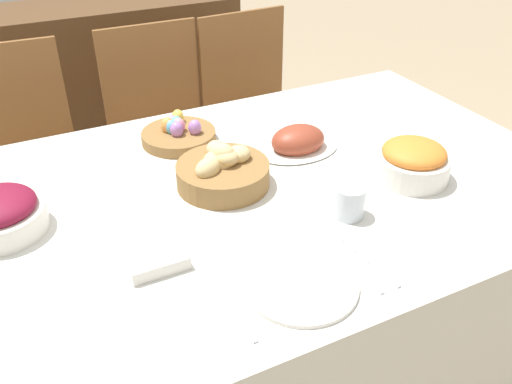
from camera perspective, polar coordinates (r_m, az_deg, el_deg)
ground_plane at (r=2.00m, az=-0.47°, el=-18.77°), size 12.00×12.00×0.00m
dining_table at (r=1.71m, az=-0.53°, el=-10.62°), size 1.81×1.11×0.78m
chair_far_right at (r=2.51m, az=-0.07°, el=7.86°), size 0.45×0.45×0.96m
chair_far_center at (r=2.37m, az=-9.63°, el=5.77°), size 0.42×0.42×0.96m
chair_far_left at (r=2.30m, az=-23.10°, el=2.54°), size 0.44×0.44×0.96m
sideboard at (r=3.01m, az=-17.10°, el=9.74°), size 1.55×0.44×0.91m
bread_basket at (r=1.46m, az=-3.53°, el=2.30°), size 0.25×0.25×0.12m
egg_basket at (r=1.71m, az=-8.16°, el=6.09°), size 0.23×0.23×0.08m
ham_platter at (r=1.64m, az=4.43°, el=5.29°), size 0.26×0.18×0.09m
carrot_bowl at (r=1.55m, az=16.17°, el=3.13°), size 0.20×0.20×0.11m
dinner_plate at (r=1.16m, az=4.77°, el=-9.70°), size 0.24×0.24×0.01m
fork at (r=1.11m, az=-1.93°, el=-12.10°), size 0.02×0.19×0.00m
knife at (r=1.22m, az=10.73°, el=-7.59°), size 0.02×0.19×0.00m
spoon at (r=1.24m, az=11.86°, el=-7.16°), size 0.02×0.19×0.00m
drinking_cup at (r=1.36m, az=9.78°, el=-0.98°), size 0.08×0.08×0.08m
butter_dish at (r=1.21m, az=-10.40°, el=-7.22°), size 0.13×0.08×0.03m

